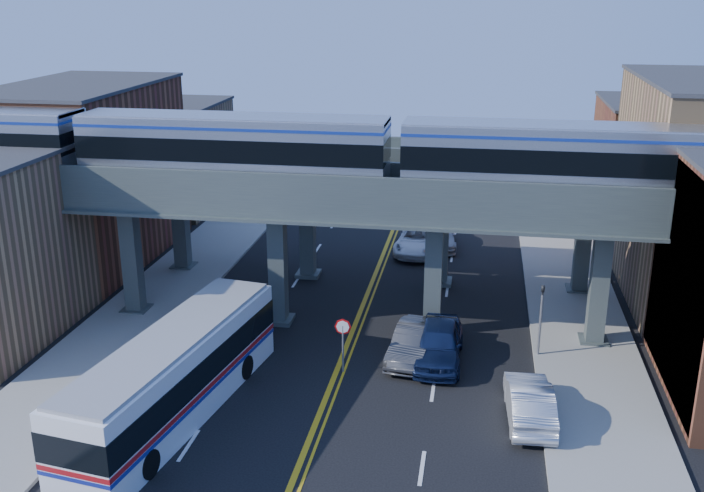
% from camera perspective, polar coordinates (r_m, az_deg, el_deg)
% --- Properties ---
extents(ground, '(120.00, 120.00, 0.00)m').
position_cam_1_polar(ground, '(33.90, -2.07, -11.38)').
color(ground, black).
rests_on(ground, ground).
extents(sidewalk_west, '(5.00, 70.00, 0.16)m').
position_cam_1_polar(sidewalk_west, '(45.76, -13.80, -3.63)').
color(sidewalk_west, gray).
rests_on(sidewalk_west, ground).
extents(sidewalk_east, '(5.00, 70.00, 0.16)m').
position_cam_1_polar(sidewalk_east, '(42.61, 16.14, -5.52)').
color(sidewalk_east, gray).
rests_on(sidewalk_east, ground).
extents(building_west_b, '(8.00, 14.00, 11.00)m').
position_cam_1_polar(building_west_b, '(52.32, -18.80, 4.91)').
color(building_west_b, brown).
rests_on(building_west_b, ground).
extents(building_west_c, '(8.00, 10.00, 8.00)m').
position_cam_1_polar(building_west_c, '(64.09, -13.30, 6.36)').
color(building_west_c, '#99794F').
rests_on(building_west_c, ground).
extents(building_east_c, '(8.00, 10.00, 9.00)m').
position_cam_1_polar(building_east_c, '(60.40, 21.29, 5.36)').
color(building_east_c, brown).
rests_on(building_east_c, ground).
extents(mural_panel, '(0.10, 9.50, 9.50)m').
position_cam_1_polar(mural_panel, '(35.97, 22.60, -2.70)').
color(mural_panel, teal).
rests_on(mural_panel, ground).
extents(elevated_viaduct_near, '(52.00, 3.60, 7.40)m').
position_cam_1_polar(elevated_viaduct_near, '(38.70, 0.18, 2.87)').
color(elevated_viaduct_near, '#424C4A').
rests_on(elevated_viaduct_near, ground).
extents(elevated_viaduct_far, '(52.00, 3.60, 7.40)m').
position_cam_1_polar(elevated_viaduct_far, '(45.41, 1.62, 5.21)').
color(elevated_viaduct_far, '#424C4A').
rests_on(elevated_viaduct_far, ground).
extents(transit_train, '(47.47, 2.98, 3.47)m').
position_cam_1_polar(transit_train, '(39.47, -8.60, 7.16)').
color(transit_train, black).
rests_on(transit_train, elevated_viaduct_near).
extents(stop_sign, '(0.76, 0.09, 2.63)m').
position_cam_1_polar(stop_sign, '(35.66, -0.66, -6.61)').
color(stop_sign, slate).
rests_on(stop_sign, ground).
extents(traffic_signal, '(0.15, 0.18, 4.10)m').
position_cam_1_polar(traffic_signal, '(37.84, 13.59, -4.73)').
color(traffic_signal, slate).
rests_on(traffic_signal, ground).
extents(transit_bus, '(4.91, 13.52, 3.41)m').
position_cam_1_polar(transit_bus, '(33.11, -12.79, -9.19)').
color(transit_bus, white).
rests_on(transit_bus, ground).
extents(car_lane_a, '(2.21, 5.46, 1.86)m').
position_cam_1_polar(car_lane_a, '(37.19, 6.32, -7.03)').
color(car_lane_a, '#111C3F').
rests_on(car_lane_a, ground).
extents(car_lane_b, '(2.37, 5.14, 1.63)m').
position_cam_1_polar(car_lane_b, '(37.40, 4.51, -7.01)').
color(car_lane_b, '#303033').
rests_on(car_lane_b, ground).
extents(car_lane_c, '(2.98, 5.84, 1.58)m').
position_cam_1_polar(car_lane_c, '(52.14, 4.80, 0.42)').
color(car_lane_c, white).
rests_on(car_lane_c, ground).
extents(car_lane_d, '(2.52, 5.26, 1.48)m').
position_cam_1_polar(car_lane_d, '(53.39, 6.41, 0.74)').
color(car_lane_d, '#A7A6AB').
rests_on(car_lane_d, ground).
extents(car_parked_curb, '(2.02, 5.07, 1.64)m').
position_cam_1_polar(car_parked_curb, '(33.15, 12.78, -10.98)').
color(car_parked_curb, '#BABBBF').
rests_on(car_parked_curb, ground).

